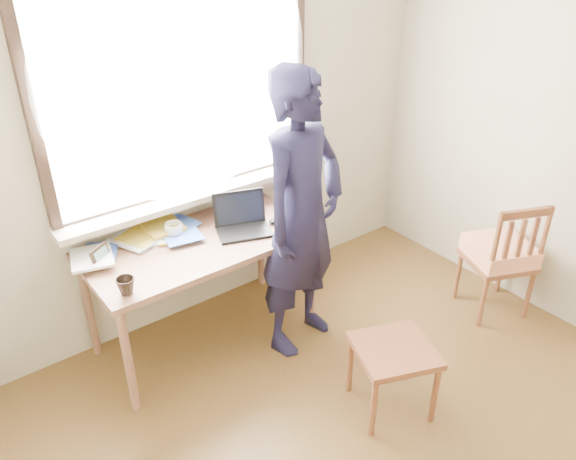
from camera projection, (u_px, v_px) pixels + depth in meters
room_shell at (435, 170)px, 2.23m from camera, size 3.52×4.02×2.61m
desk at (201, 252)px, 3.51m from camera, size 1.42×0.71×0.76m
laptop at (242, 221)px, 3.57m from camera, size 0.40×0.37×0.23m
mug_white at (174, 230)px, 3.50m from camera, size 0.16×0.16×0.09m
mug_dark at (126, 286)px, 2.96m from camera, size 0.11×0.11×0.09m
mouse at (275, 221)px, 3.66m from camera, size 0.09×0.06×0.03m
desk_clutter at (146, 239)px, 3.44m from camera, size 0.83×0.49×0.05m
book_a at (123, 248)px, 3.37m from camera, size 0.30×0.34×0.03m
book_b at (229, 207)px, 3.85m from camera, size 0.24×0.28×0.02m
picture_frame at (101, 257)px, 3.20m from camera, size 0.13×0.09×0.11m
work_chair at (394, 357)px, 3.13m from camera, size 0.54×0.53×0.43m
side_chair at (500, 254)px, 3.89m from camera, size 0.54×0.53×0.90m
person at (302, 217)px, 3.41m from camera, size 0.76×0.60×1.84m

